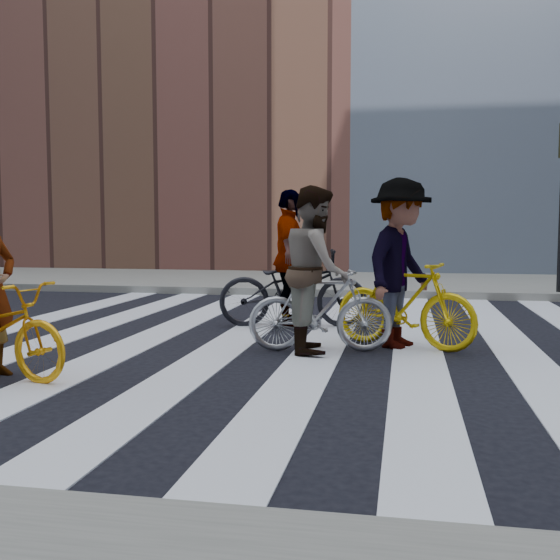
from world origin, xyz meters
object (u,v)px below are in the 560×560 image
(bike_silver_mid, at_px, (320,309))
(bike_dark_rear, at_px, (293,288))
(rider_right, at_px, (400,263))
(bike_yellow_right, at_px, (404,303))
(rider_rear, at_px, (290,258))
(rider_mid, at_px, (316,269))

(bike_silver_mid, height_order, bike_dark_rear, bike_dark_rear)
(rider_right, bearing_deg, bike_silver_mid, 140.48)
(bike_yellow_right, bearing_deg, bike_dark_rear, 73.91)
(bike_yellow_right, relative_size, rider_rear, 0.91)
(rider_right, bearing_deg, bike_yellow_right, -65.70)
(bike_silver_mid, relative_size, bike_dark_rear, 0.78)
(bike_silver_mid, relative_size, rider_right, 0.82)
(bike_silver_mid, bearing_deg, rider_rear, 12.31)
(bike_yellow_right, height_order, bike_dark_rear, bike_dark_rear)
(rider_right, relative_size, rider_rear, 1.02)
(rider_right, bearing_deg, rider_mid, 139.24)
(rider_rear, bearing_deg, rider_mid, -170.46)
(bike_dark_rear, height_order, rider_right, rider_right)
(rider_right, bearing_deg, rider_rear, 73.91)
(bike_yellow_right, distance_m, rider_right, 0.46)
(bike_silver_mid, relative_size, bike_yellow_right, 0.92)
(bike_dark_rear, bearing_deg, rider_mid, -171.95)
(bike_yellow_right, xyz_separation_m, rider_right, (-0.05, 0.00, 0.46))
(bike_yellow_right, relative_size, rider_mid, 0.94)
(bike_silver_mid, bearing_deg, bike_yellow_right, -73.50)
(rider_mid, height_order, rider_right, rider_right)
(bike_dark_rear, bearing_deg, bike_yellow_right, -140.13)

